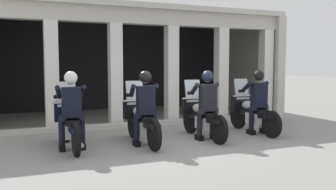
% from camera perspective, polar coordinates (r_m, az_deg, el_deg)
% --- Properties ---
extents(ground_plane, '(80.00, 80.00, 0.00)m').
position_cam_1_polar(ground_plane, '(11.05, -5.28, -4.22)').
color(ground_plane, gray).
extents(station_building, '(9.79, 4.55, 3.48)m').
position_cam_1_polar(station_building, '(12.88, -7.03, 6.70)').
color(station_building, black).
rests_on(station_building, ground).
extents(kerb_strip, '(9.29, 0.24, 0.12)m').
position_cam_1_polar(kerb_strip, '(10.39, -2.80, -4.43)').
color(kerb_strip, '#B7B5AD').
rests_on(kerb_strip, ground).
extents(motorcycle_far_left, '(0.62, 2.04, 1.35)m').
position_cam_1_polar(motorcycle_far_left, '(7.85, -15.09, -4.30)').
color(motorcycle_far_left, black).
rests_on(motorcycle_far_left, ground).
extents(police_officer_far_left, '(0.63, 0.61, 1.58)m').
position_cam_1_polar(police_officer_far_left, '(7.51, -14.89, -1.32)').
color(police_officer_far_left, black).
rests_on(police_officer_far_left, ground).
extents(motorcycle_center_left, '(0.62, 2.04, 1.35)m').
position_cam_1_polar(motorcycle_center_left, '(8.03, -4.24, -3.95)').
color(motorcycle_center_left, black).
rests_on(motorcycle_center_left, ground).
extents(police_officer_center_left, '(0.63, 0.61, 1.58)m').
position_cam_1_polar(police_officer_center_left, '(7.71, -3.60, -1.02)').
color(police_officer_center_left, black).
rests_on(police_officer_center_left, ground).
extents(motorcycle_center_right, '(0.62, 2.04, 1.35)m').
position_cam_1_polar(motorcycle_center_right, '(8.65, 5.20, -3.34)').
color(motorcycle_center_right, black).
rests_on(motorcycle_center_right, ground).
extents(police_officer_center_right, '(0.63, 0.61, 1.58)m').
position_cam_1_polar(police_officer_center_right, '(8.35, 6.13, -0.61)').
color(police_officer_center_right, black).
rests_on(police_officer_center_right, ground).
extents(motorcycle_far_right, '(0.62, 2.04, 1.35)m').
position_cam_1_polar(motorcycle_far_right, '(9.54, 12.85, -2.69)').
color(motorcycle_far_right, black).
rests_on(motorcycle_far_right, ground).
extents(police_officer_far_right, '(0.63, 0.61, 1.58)m').
position_cam_1_polar(police_officer_far_right, '(9.27, 13.91, -0.20)').
color(police_officer_far_right, black).
rests_on(police_officer_far_right, ground).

